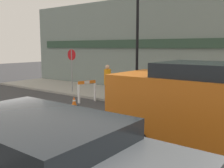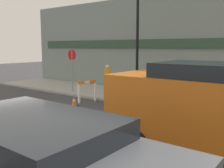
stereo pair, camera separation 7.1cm
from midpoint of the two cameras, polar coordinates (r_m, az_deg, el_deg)
The scene contains 13 objects.
ground_plane at distance 10.09m, azimuth -19.79°, elevation -7.51°, with size 60.00×60.00×0.00m, color #38383A.
sidewalk_slab at distance 14.34m, azimuth 1.80°, elevation -2.22°, with size 18.00×3.56×0.12m.
storefront_facade at distance 15.65m, azimuth 5.86°, elevation 8.53°, with size 18.00×0.22×5.50m.
streetlamp_post at distance 12.46m, azimuth 5.80°, elevation 15.43°, with size 0.44×0.44×6.52m.
stop_sign at distance 14.71m, azimuth -8.53°, elevation 4.41°, with size 0.60×0.06×2.37m.
barricade_0 at distance 12.54m, azimuth -5.27°, elevation -1.38°, with size 0.41×0.94×1.04m.
barricade_1 at distance 10.04m, azimuth 3.67°, elevation -3.83°, with size 0.23×0.81×1.04m.
traffic_cone_0 at distance 11.73m, azimuth -8.07°, elevation -3.81°, with size 0.30×0.30×0.47m.
traffic_cone_1 at distance 12.10m, azimuth 1.23°, elevation -2.75°, with size 0.30×0.30×0.73m.
traffic_cone_2 at distance 11.42m, azimuth 5.97°, elevation -4.06°, with size 0.30×0.30×0.49m.
person_worker at distance 12.13m, azimuth -0.81°, elevation 0.31°, with size 0.44×0.44×1.81m.
person_pedestrian at distance 10.76m, azimuth 23.00°, elevation -0.94°, with size 0.38×0.38×1.75m.
work_van at distance 6.67m, azimuth 23.18°, elevation -4.64°, with size 5.50×2.21×2.26m.
Camera 2 is at (8.29, -5.14, 2.64)m, focal length 42.00 mm.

